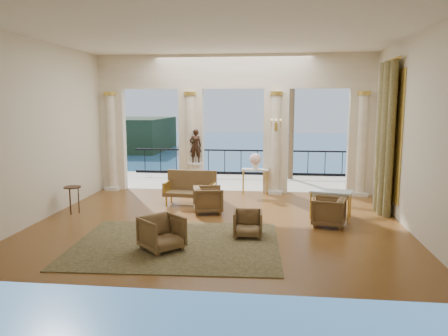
# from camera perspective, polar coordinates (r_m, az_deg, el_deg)

# --- Properties ---
(floor) EXTENTS (9.00, 9.00, 0.00)m
(floor) POSITION_cam_1_polar(r_m,az_deg,el_deg) (10.96, -0.73, -7.13)
(floor) COLOR #522A0E
(floor) RESTS_ON ground
(room_walls) EXTENTS (9.00, 9.00, 9.00)m
(room_walls) POSITION_cam_1_polar(r_m,az_deg,el_deg) (9.45, -1.63, 8.03)
(room_walls) COLOR beige
(room_walls) RESTS_ON ground
(arcade) EXTENTS (9.00, 0.56, 4.50)m
(arcade) POSITION_cam_1_polar(r_m,az_deg,el_deg) (14.36, 1.20, 7.04)
(arcade) COLOR beige
(arcade) RESTS_ON ground
(terrace) EXTENTS (10.00, 3.60, 0.10)m
(terrace) POSITION_cam_1_polar(r_m,az_deg,el_deg) (16.60, 1.81, -1.90)
(terrace) COLOR beige
(terrace) RESTS_ON ground
(balustrade) EXTENTS (9.00, 0.06, 1.03)m
(balustrade) POSITION_cam_1_polar(r_m,az_deg,el_deg) (18.10, 2.24, 0.45)
(balustrade) COLOR black
(balustrade) RESTS_ON terrace
(palm_tree) EXTENTS (2.00, 2.00, 4.50)m
(palm_tree) POSITION_cam_1_polar(r_m,az_deg,el_deg) (17.12, 8.95, 12.24)
(palm_tree) COLOR #4C3823
(palm_tree) RESTS_ON terrace
(headland) EXTENTS (22.00, 18.00, 6.00)m
(headland) POSITION_cam_1_polar(r_m,az_deg,el_deg) (86.56, -14.73, 4.36)
(headland) COLOR black
(headland) RESTS_ON sea
(sea) EXTENTS (160.00, 160.00, 0.00)m
(sea) POSITION_cam_1_polar(r_m,az_deg,el_deg) (71.05, 5.43, 1.30)
(sea) COLOR #1F5B88
(sea) RESTS_ON ground
(curtain) EXTENTS (0.33, 1.40, 4.09)m
(curtain) POSITION_cam_1_polar(r_m,az_deg,el_deg) (12.36, 20.34, 3.64)
(curtain) COLOR brown
(curtain) RESTS_ON ground
(window_frame) EXTENTS (0.04, 1.60, 3.40)m
(window_frame) POSITION_cam_1_polar(r_m,az_deg,el_deg) (12.40, 21.20, 3.99)
(window_frame) COLOR gold
(window_frame) RESTS_ON room_walls
(wall_sconce) EXTENTS (0.30, 0.11, 0.33)m
(wall_sconce) POSITION_cam_1_polar(r_m,az_deg,el_deg) (14.00, 6.81, 5.49)
(wall_sconce) COLOR gold
(wall_sconce) RESTS_ON arcade
(rug) EXTENTS (4.43, 3.53, 0.02)m
(rug) POSITION_cam_1_polar(r_m,az_deg,el_deg) (9.38, -6.23, -9.87)
(rug) COLOR #293117
(rug) RESTS_ON ground
(armchair_a) EXTENTS (1.02, 1.02, 0.77)m
(armchair_a) POSITION_cam_1_polar(r_m,az_deg,el_deg) (8.99, -8.13, -8.22)
(armchair_a) COLOR #402F18
(armchair_a) RESTS_ON ground
(armchair_b) EXTENTS (0.65, 0.62, 0.65)m
(armchair_b) POSITION_cam_1_polar(r_m,az_deg,el_deg) (9.79, 3.14, -7.10)
(armchair_b) COLOR #402F18
(armchair_b) RESTS_ON ground
(armchair_c) EXTENTS (0.85, 0.89, 0.77)m
(armchair_c) POSITION_cam_1_polar(r_m,az_deg,el_deg) (10.88, 13.50, -5.40)
(armchair_c) COLOR #402F18
(armchair_c) RESTS_ON ground
(armchair_d) EXTENTS (0.87, 0.90, 0.78)m
(armchair_d) POSITION_cam_1_polar(r_m,az_deg,el_deg) (11.84, -2.07, -3.99)
(armchair_d) COLOR #402F18
(armchair_d) RESTS_ON ground
(settee) EXTENTS (1.52, 0.73, 0.98)m
(settee) POSITION_cam_1_polar(r_m,az_deg,el_deg) (12.83, -4.39, -2.60)
(settee) COLOR #402F18
(settee) RESTS_ON ground
(game_table) EXTENTS (1.15, 0.82, 0.72)m
(game_table) POSITION_cam_1_polar(r_m,az_deg,el_deg) (11.60, 13.79, -3.24)
(game_table) COLOR #A7C0D3
(game_table) RESTS_ON ground
(pedestal) EXTENTS (0.55, 0.55, 1.01)m
(pedestal) POSITION_cam_1_polar(r_m,az_deg,el_deg) (14.41, -3.70, -1.35)
(pedestal) COLOR silver
(pedestal) RESTS_ON ground
(statue) EXTENTS (0.46, 0.37, 1.09)m
(statue) POSITION_cam_1_polar(r_m,az_deg,el_deg) (14.27, -3.75, 2.88)
(statue) COLOR black
(statue) RESTS_ON pedestal
(console_table) EXTENTS (0.90, 0.42, 0.83)m
(console_table) POSITION_cam_1_polar(r_m,az_deg,el_deg) (14.21, 4.10, -0.68)
(console_table) COLOR silver
(console_table) RESTS_ON ground
(urn) EXTENTS (0.38, 0.38, 0.51)m
(urn) POSITION_cam_1_polar(r_m,az_deg,el_deg) (14.15, 4.11, 1.04)
(urn) COLOR white
(urn) RESTS_ON console_table
(side_table) EXTENTS (0.45, 0.45, 0.74)m
(side_table) POSITION_cam_1_polar(r_m,az_deg,el_deg) (12.37, -19.18, -2.78)
(side_table) COLOR black
(side_table) RESTS_ON ground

